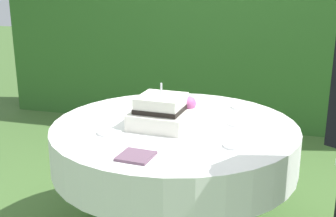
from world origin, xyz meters
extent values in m
cube|color=#336628|center=(0.00, 2.41, 1.27)|extent=(5.07, 0.57, 2.54)
cylinder|color=#4C4C51|center=(0.00, 0.00, 0.36)|extent=(0.10, 0.10, 0.71)
cylinder|color=olive|center=(0.00, 0.00, 0.72)|extent=(1.39, 1.39, 0.03)
cylinder|color=white|center=(0.00, 0.00, 0.62)|extent=(1.42, 1.42, 0.24)
cube|color=white|center=(-0.06, -0.05, 0.79)|extent=(0.33, 0.33, 0.09)
cube|color=white|center=(-0.06, -0.05, 0.88)|extent=(0.26, 0.26, 0.09)
cube|color=black|center=(-0.06, -0.05, 0.85)|extent=(0.27, 0.27, 0.03)
sphere|color=#C6599E|center=(0.07, 0.07, 0.85)|extent=(0.09, 0.09, 0.09)
cylinder|color=silver|center=(-0.06, -0.05, 0.96)|extent=(0.01, 0.01, 0.07)
cylinder|color=white|center=(0.38, -0.25, 0.75)|extent=(0.12, 0.12, 0.01)
cylinder|color=white|center=(0.35, 0.10, 0.75)|extent=(0.12, 0.12, 0.01)
cylinder|color=white|center=(0.33, 0.44, 0.75)|extent=(0.12, 0.12, 0.01)
cylinder|color=white|center=(-0.30, -0.24, 0.75)|extent=(0.13, 0.13, 0.01)
cube|color=#6B4C60|center=(-0.05, -0.52, 0.75)|extent=(0.17, 0.17, 0.01)
camera|label=1|loc=(0.63, -2.33, 1.56)|focal=47.32mm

